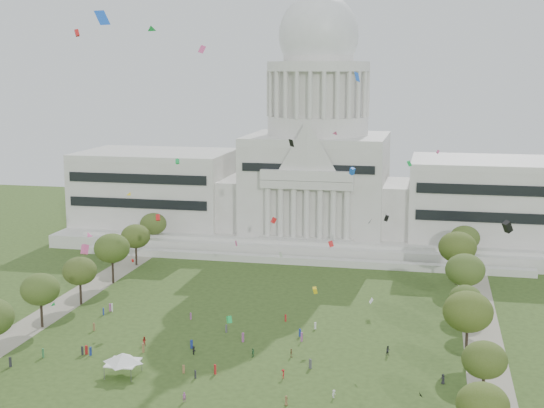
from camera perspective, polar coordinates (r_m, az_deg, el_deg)
The scene contains 29 objects.
ground at distance 141.93m, azimuth -3.94°, elevation -12.78°, with size 400.00×400.00×0.00m, color #31471A.
capitol at distance 244.07m, azimuth 3.41°, elevation 2.39°, with size 160.00×64.50×91.30m.
path_left at distance 185.50m, azimuth -15.81°, elevation -7.56°, with size 8.00×160.00×0.04m, color gray.
path_right at distance 165.32m, azimuth 15.57°, elevation -9.75°, with size 8.00×160.00×0.04m, color gray.
row_tree_r_0 at distance 116.29m, azimuth 15.58°, elevation -14.35°, with size 7.67×7.67×10.91m.
row_tree_r_1 at distance 132.85m, azimuth 15.71°, elevation -11.23°, with size 7.58×7.58×10.78m.
row_tree_l_2 at distance 171.07m, azimuth -17.05°, elevation -6.16°, with size 8.42×8.42×11.97m.
row_tree_r_2 at distance 150.14m, azimuth 14.54°, elevation -7.86°, with size 9.55×9.55×13.58m.
row_tree_l_3 at distance 184.82m, azimuth -14.28°, elevation -4.91°, with size 8.12×8.12×11.55m.
row_tree_r_3 at distance 167.18m, azimuth 14.36°, elevation -6.91°, with size 7.01×7.01×9.98m.
row_tree_l_4 at distance 200.71m, azimuth -11.96°, elevation -3.27°, with size 9.29×9.29×13.21m.
row_tree_r_4 at distance 181.56m, azimuth 14.34°, elevation -4.83°, with size 9.19×9.19×13.06m.
row_tree_l_5 at distance 217.98m, azimuth -10.23°, elevation -2.41°, with size 8.33×8.33×11.85m.
row_tree_r_5 at distance 200.91m, azimuth 13.79°, elevation -3.18°, with size 9.82×9.82×13.96m.
row_tree_l_6 at distance 235.06m, azimuth -8.93°, elevation -1.49°, with size 8.19×8.19×11.64m.
row_tree_r_6 at distance 218.80m, azimuth 14.31°, elevation -2.49°, with size 8.42×8.42×11.97m.
event_tent at distance 143.30m, azimuth -11.17°, elevation -11.27°, with size 8.08×8.08×4.33m.
person_0 at distance 141.25m, azimuth 12.75°, elevation -12.73°, with size 0.90×0.59×1.84m, color #26262B.
person_2 at distance 152.14m, azimuth 8.74°, elevation -10.86°, with size 0.95×0.59×1.96m, color #26262B.
person_3 at distance 140.28m, azimuth 0.84°, elevation -12.66°, with size 1.10×0.57×1.71m, color #B21E1E.
person_4 at distance 149.78m, azimuth -1.44°, elevation -11.13°, with size 1.04×0.57×1.77m, color #33723F.
person_5 at distance 151.83m, azimuth -5.92°, elevation -10.89°, with size 1.60×0.63×1.73m, color #26262B.
person_6 at distance 129.98m, azimuth 1.07°, elevation -14.58°, with size 0.85×0.55×1.74m, color olive.
person_7 at distance 132.13m, azimuth -6.63°, elevation -14.22°, with size 0.63×0.46×1.73m, color #994C8C.
person_8 at distance 157.96m, azimuth -9.60°, elevation -10.12°, with size 0.87×0.53×1.78m, color #B21E1E.
person_9 at distance 133.08m, azimuth 4.68°, elevation -14.06°, with size 0.94×0.49×1.46m, color silver.
person_10 at distance 149.74m, azimuth 1.46°, elevation -11.15°, with size 0.99×0.54×1.69m, color olive.
distant_crowd at distance 158.00m, azimuth -7.76°, elevation -10.07°, with size 55.84×36.95×1.93m.
kite_swarm at distance 139.11m, azimuth -0.97°, elevation -0.53°, with size 82.73×96.86×59.99m.
Camera 1 is at (36.87, -125.42, 55.28)m, focal length 50.00 mm.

